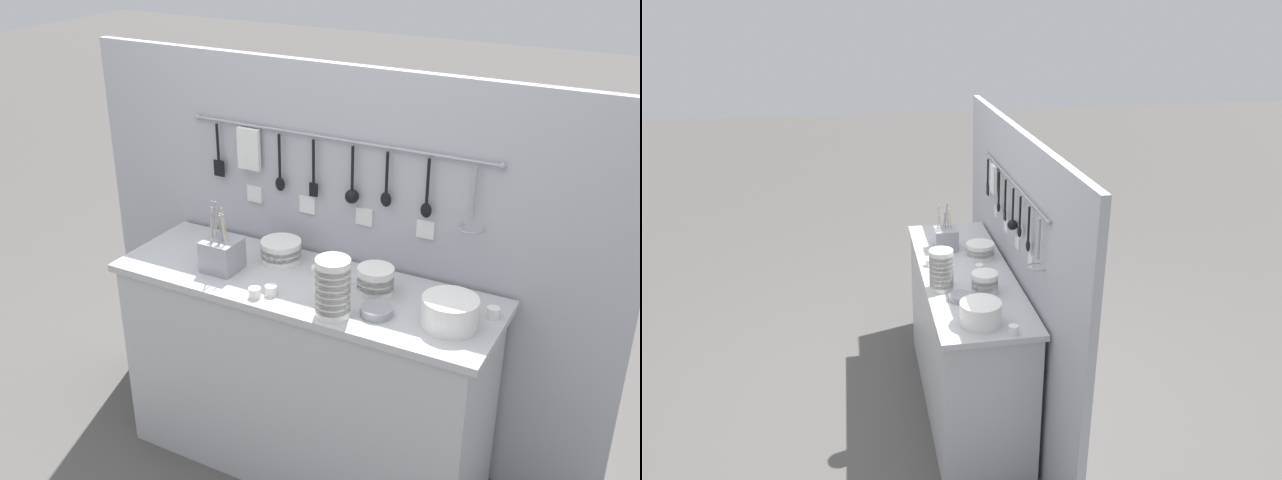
% 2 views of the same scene
% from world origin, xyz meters
% --- Properties ---
extents(ground_plane, '(20.00, 20.00, 0.00)m').
position_xyz_m(ground_plane, '(0.00, 0.00, 0.00)').
color(ground_plane, '#514F4C').
extents(counter, '(1.54, 0.50, 0.87)m').
position_xyz_m(counter, '(0.00, 0.00, 0.44)').
color(counter, '#B7BABC').
rests_on(counter, ground).
extents(back_wall, '(2.34, 0.11, 1.66)m').
position_xyz_m(back_wall, '(-0.00, 0.28, 0.83)').
color(back_wall, '#A8AAB2').
rests_on(back_wall, ground).
extents(bowl_stack_wide_centre, '(0.16, 0.16, 0.09)m').
position_xyz_m(bowl_stack_wide_centre, '(-0.17, 0.12, 0.92)').
color(bowl_stack_wide_centre, white).
rests_on(bowl_stack_wide_centre, counter).
extents(bowl_stack_nested_right, '(0.14, 0.14, 0.11)m').
position_xyz_m(bowl_stack_nested_right, '(0.28, 0.05, 0.93)').
color(bowl_stack_nested_right, white).
rests_on(bowl_stack_nested_right, counter).
extents(bowl_stack_back_corner, '(0.12, 0.12, 0.22)m').
position_xyz_m(bowl_stack_back_corner, '(0.21, -0.17, 0.98)').
color(bowl_stack_back_corner, white).
rests_on(bowl_stack_back_corner, counter).
extents(plate_stack, '(0.20, 0.20, 0.11)m').
position_xyz_m(plate_stack, '(0.60, -0.04, 0.93)').
color(plate_stack, white).
rests_on(plate_stack, counter).
extents(steel_mixing_bowl, '(0.12, 0.12, 0.03)m').
position_xyz_m(steel_mixing_bowl, '(0.35, -0.09, 0.89)').
color(steel_mixing_bowl, '#93969E').
rests_on(steel_mixing_bowl, counter).
extents(cutlery_caddy, '(0.14, 0.14, 0.28)m').
position_xyz_m(cutlery_caddy, '(-0.34, -0.06, 0.94)').
color(cutlery_caddy, '#93969E').
rests_on(cutlery_caddy, counter).
extents(cup_beside_plates, '(0.05, 0.05, 0.04)m').
position_xyz_m(cup_beside_plates, '(-0.06, -0.14, 0.89)').
color(cup_beside_plates, white).
rests_on(cup_beside_plates, counter).
extents(cup_front_right, '(0.05, 0.05, 0.04)m').
position_xyz_m(cup_front_right, '(-0.10, -0.19, 0.89)').
color(cup_front_right, white).
rests_on(cup_front_right, counter).
extents(cup_back_right, '(0.05, 0.05, 0.04)m').
position_xyz_m(cup_back_right, '(0.02, 0.07, 0.89)').
color(cup_back_right, white).
rests_on(cup_back_right, counter).
extents(cup_front_left, '(0.05, 0.05, 0.04)m').
position_xyz_m(cup_front_left, '(0.72, 0.09, 0.89)').
color(cup_front_left, white).
rests_on(cup_front_left, counter).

